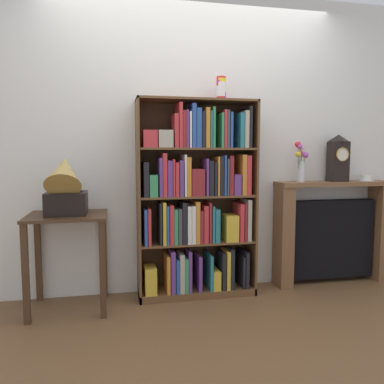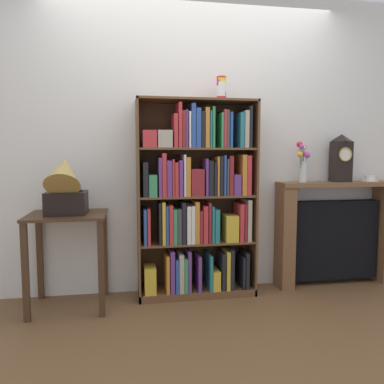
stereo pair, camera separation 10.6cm
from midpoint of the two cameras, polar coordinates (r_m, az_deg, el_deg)
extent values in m
cube|color=brown|center=(3.27, 2.08, -16.14)|extent=(7.94, 6.40, 0.02)
cube|color=silver|center=(3.39, 3.31, 7.28)|extent=(4.94, 0.08, 2.60)
cube|color=brown|center=(3.13, -7.18, -1.29)|extent=(0.02, 0.31, 1.66)
cube|color=brown|center=(3.32, 9.96, -0.93)|extent=(0.02, 0.31, 1.66)
cube|color=#4C311C|center=(3.33, 1.14, -0.82)|extent=(1.00, 0.01, 1.66)
cube|color=brown|center=(3.20, 1.69, 13.62)|extent=(1.00, 0.31, 0.02)
cube|color=brown|center=(3.38, 1.60, -14.69)|extent=(1.00, 0.31, 0.06)
cube|color=gold|center=(3.23, -5.44, -13.02)|extent=(0.10, 0.19, 0.22)
cube|color=orange|center=(3.26, -2.90, -11.98)|extent=(0.03, 0.25, 0.31)
cube|color=#663884|center=(3.24, -2.19, -11.69)|extent=(0.04, 0.23, 0.35)
cube|color=#2D519E|center=(3.28, -1.55, -12.17)|extent=(0.03, 0.26, 0.28)
cube|color=#B2A893|center=(3.25, -0.84, -11.93)|extent=(0.04, 0.20, 0.32)
cube|color=#388E56|center=(3.29, -0.26, -12.06)|extent=(0.03, 0.26, 0.29)
cube|color=#663884|center=(3.26, 0.35, -11.64)|extent=(0.03, 0.22, 0.35)
cube|color=#663884|center=(3.30, 1.81, -11.91)|extent=(0.03, 0.24, 0.30)
cube|color=teal|center=(3.33, 3.43, -11.71)|extent=(0.02, 0.27, 0.30)
cube|color=gold|center=(3.34, 4.32, -12.89)|extent=(0.06, 0.22, 0.16)
cube|color=black|center=(3.32, 5.40, -11.62)|extent=(0.03, 0.21, 0.32)
cube|color=gold|center=(3.33, 6.04, -11.45)|extent=(0.03, 0.21, 0.33)
cube|color=black|center=(3.36, 6.50, -11.15)|extent=(0.03, 0.26, 0.35)
cube|color=black|center=(3.39, 8.25, -11.67)|extent=(0.02, 0.24, 0.27)
cube|color=black|center=(3.39, 8.78, -11.33)|extent=(0.03, 0.23, 0.31)
cube|color=brown|center=(3.25, 1.62, -7.51)|extent=(0.96, 0.29, 0.02)
cube|color=#2D519E|center=(3.15, -6.22, -5.07)|extent=(0.02, 0.26, 0.29)
cube|color=#C63338|center=(3.12, -5.65, -5.10)|extent=(0.02, 0.21, 0.30)
cube|color=black|center=(3.16, -4.04, -4.56)|extent=(0.02, 0.27, 0.34)
cube|color=gold|center=(3.13, -3.45, -4.59)|extent=(0.03, 0.21, 0.35)
cube|color=#2D519E|center=(3.15, -2.99, -4.80)|extent=(0.02, 0.24, 0.32)
cube|color=#C63338|center=(3.14, -2.37, -4.80)|extent=(0.03, 0.21, 0.32)
cube|color=#388E56|center=(3.17, -1.81, -5.02)|extent=(0.03, 0.25, 0.29)
cube|color=#424247|center=(3.17, -1.19, -4.98)|extent=(0.03, 0.25, 0.29)
cube|color=black|center=(3.17, -0.53, -4.51)|extent=(0.03, 0.25, 0.34)
cube|color=white|center=(3.18, 0.20, -4.79)|extent=(0.03, 0.24, 0.31)
cube|color=white|center=(3.18, 0.83, -4.76)|extent=(0.03, 0.23, 0.31)
cube|color=orange|center=(3.17, 1.49, -4.46)|extent=(0.03, 0.21, 0.35)
cube|color=maroon|center=(3.18, 2.07, -5.12)|extent=(0.02, 0.21, 0.27)
cube|color=#C63338|center=(3.19, 2.73, -4.76)|extent=(0.04, 0.21, 0.31)
cube|color=maroon|center=(3.20, 3.33, -4.46)|extent=(0.02, 0.22, 0.34)
cube|color=teal|center=(3.20, 3.84, -4.77)|extent=(0.02, 0.20, 0.31)
cube|color=teal|center=(3.22, 4.41, -4.94)|extent=(0.04, 0.23, 0.28)
cube|color=gold|center=(3.24, 6.73, -5.41)|extent=(0.11, 0.18, 0.22)
cube|color=#C63338|center=(3.28, 7.96, -4.43)|extent=(0.03, 0.24, 0.32)
cube|color=maroon|center=(3.30, 8.49, -4.33)|extent=(0.02, 0.25, 0.33)
cube|color=#B2A893|center=(3.30, 9.08, -4.10)|extent=(0.03, 0.23, 0.35)
cube|color=brown|center=(3.18, 1.64, -0.58)|extent=(0.96, 0.29, 0.02)
cube|color=black|center=(3.09, -6.14, 1.95)|extent=(0.04, 0.24, 0.28)
cube|color=#388E56|center=(3.07, -5.02, 1.00)|extent=(0.06, 0.19, 0.18)
cube|color=#663884|center=(3.09, -3.99, 2.30)|extent=(0.02, 0.22, 0.31)
cube|color=#C63338|center=(3.11, -3.43, 2.66)|extent=(0.03, 0.26, 0.35)
cube|color=#663884|center=(3.10, -2.63, 2.10)|extent=(0.04, 0.22, 0.29)
cube|color=#C63338|center=(3.10, -2.06, 2.20)|extent=(0.02, 0.22, 0.30)
cube|color=#C63338|center=(3.13, -1.63, 2.00)|extent=(0.03, 0.26, 0.28)
cube|color=#663884|center=(3.12, -0.94, 2.16)|extent=(0.03, 0.24, 0.29)
cube|color=white|center=(3.14, -0.41, 2.58)|extent=(0.02, 0.26, 0.34)
cube|color=orange|center=(3.13, 0.12, 2.40)|extent=(0.03, 0.24, 0.32)
cube|color=maroon|center=(3.12, 1.63, 1.49)|extent=(0.11, 0.18, 0.22)
cube|color=#663884|center=(3.15, 2.90, 2.30)|extent=(0.02, 0.22, 0.30)
cube|color=black|center=(3.18, 3.42, 2.18)|extent=(0.04, 0.26, 0.29)
cube|color=black|center=(3.18, 4.09, 2.01)|extent=(0.02, 0.24, 0.27)
cube|color=orange|center=(3.18, 4.52, 2.48)|extent=(0.02, 0.24, 0.32)
cube|color=black|center=(3.19, 4.97, 2.49)|extent=(0.03, 0.25, 0.32)
cube|color=#2D519E|center=(3.20, 5.47, 2.57)|extent=(0.02, 0.25, 0.33)
cube|color=#424247|center=(3.20, 5.92, 2.31)|extent=(0.02, 0.24, 0.30)
cube|color=maroon|center=(3.21, 6.44, 2.53)|extent=(0.03, 0.24, 0.33)
cube|color=#663884|center=(3.21, 7.42, 1.14)|extent=(0.06, 0.20, 0.17)
cube|color=orange|center=(3.25, 8.27, 2.63)|extent=(0.04, 0.26, 0.34)
cube|color=#C63338|center=(3.24, 9.05, 2.56)|extent=(0.04, 0.22, 0.33)
cube|color=brown|center=(3.17, 1.66, 6.53)|extent=(0.96, 0.29, 0.02)
cube|color=#C63338|center=(3.06, -5.49, 7.99)|extent=(0.11, 0.18, 0.14)
cube|color=#B2A893|center=(3.08, -3.24, 8.00)|extent=(0.12, 0.21, 0.14)
cube|color=#C63338|center=(3.12, -1.72, 9.17)|extent=(0.03, 0.25, 0.27)
cube|color=#C63338|center=(3.11, -1.04, 10.00)|extent=(0.03, 0.22, 0.36)
cube|color=maroon|center=(3.13, -0.53, 9.40)|extent=(0.03, 0.26, 0.29)
cube|color=#663884|center=(3.11, -0.01, 9.46)|extent=(0.02, 0.21, 0.30)
cube|color=white|center=(3.14, 0.34, 9.32)|extent=(0.02, 0.26, 0.29)
cube|color=#2D519E|center=(3.12, 0.96, 9.92)|extent=(0.03, 0.20, 0.35)
cube|color=#2D519E|center=(3.15, 1.62, 9.56)|extent=(0.04, 0.24, 0.31)
cube|color=black|center=(3.16, 2.28, 9.31)|extent=(0.03, 0.25, 0.29)
cube|color=orange|center=(3.16, 2.93, 9.60)|extent=(0.03, 0.24, 0.32)
cube|color=teal|center=(3.17, 3.44, 9.35)|extent=(0.02, 0.25, 0.29)
cube|color=#388E56|center=(3.17, 3.85, 9.63)|extent=(0.02, 0.24, 0.33)
cube|color=#388E56|center=(3.20, 5.08, 9.19)|extent=(0.02, 0.26, 0.28)
cube|color=#C63338|center=(3.19, 5.55, 9.42)|extent=(0.02, 0.23, 0.31)
cube|color=#424247|center=(3.18, 6.03, 9.40)|extent=(0.02, 0.20, 0.30)
cube|color=#2D519E|center=(3.22, 6.38, 9.20)|extent=(0.02, 0.26, 0.29)
cube|color=teal|center=(3.24, 7.97, 9.14)|extent=(0.03, 0.25, 0.29)
cube|color=#B2A893|center=(3.24, 8.74, 9.29)|extent=(0.04, 0.22, 0.30)
cube|color=black|center=(3.27, 9.22, 9.57)|extent=(0.02, 0.25, 0.34)
cylinder|color=purple|center=(3.24, 5.45, 14.41)|extent=(0.08, 0.08, 0.09)
cylinder|color=red|center=(3.25, 5.44, 14.69)|extent=(0.08, 0.08, 0.09)
cylinder|color=white|center=(3.25, 5.43, 14.96)|extent=(0.08, 0.08, 0.09)
cylinder|color=purple|center=(3.25, 5.46, 15.22)|extent=(0.08, 0.08, 0.09)
cylinder|color=white|center=(3.25, 5.49, 15.50)|extent=(0.08, 0.08, 0.09)
cylinder|color=purple|center=(3.26, 5.45, 15.76)|extent=(0.08, 0.08, 0.09)
cylinder|color=yellow|center=(3.26, 5.46, 16.03)|extent=(0.08, 0.08, 0.09)
cylinder|color=red|center=(3.26, 5.44, 16.30)|extent=(0.08, 0.08, 0.09)
cube|color=#472D1C|center=(3.06, -17.46, -3.36)|extent=(0.59, 0.52, 0.02)
cube|color=#472D1C|center=(2.98, -22.98, -11.20)|extent=(0.04, 0.04, 0.73)
cube|color=#472D1C|center=(2.90, -12.56, -11.32)|extent=(0.04, 0.04, 0.73)
cube|color=#472D1C|center=(3.40, -21.23, -9.03)|extent=(0.04, 0.04, 0.73)
cube|color=#472D1C|center=(3.34, -12.17, -9.06)|extent=(0.04, 0.04, 0.73)
cube|color=black|center=(3.05, -17.51, -1.56)|extent=(0.30, 0.29, 0.17)
cylinder|color=black|center=(3.04, -17.56, 0.16)|extent=(0.24, 0.24, 0.01)
cylinder|color=#B79347|center=(3.00, -17.69, 0.54)|extent=(0.03, 0.03, 0.06)
cone|color=#B79347|center=(2.94, -17.90, 2.93)|extent=(0.26, 0.38, 0.38)
cube|color=brown|center=(3.70, 21.93, 1.14)|extent=(1.11, 0.23, 0.04)
cube|color=brown|center=(3.54, 14.75, -6.68)|extent=(0.12, 0.21, 0.92)
cube|color=brown|center=(4.04, 27.70, -5.61)|extent=(0.12, 0.21, 0.92)
cube|color=black|center=(3.80, 21.36, -6.73)|extent=(0.83, 0.12, 0.73)
cube|color=black|center=(3.70, 22.39, 4.26)|extent=(0.16, 0.13, 0.36)
pyramid|color=black|center=(3.71, 22.52, 7.59)|extent=(0.16, 0.13, 0.07)
cylinder|color=silver|center=(3.65, 22.99, 5.26)|extent=(0.11, 0.01, 0.11)
torus|color=#B79347|center=(3.64, 23.01, 5.26)|extent=(0.13, 0.01, 0.13)
cylinder|color=silver|center=(3.53, 17.28, 2.95)|extent=(0.07, 0.07, 0.19)
cylinder|color=#4C753D|center=(3.55, 17.37, 3.69)|extent=(0.03, 0.05, 0.25)
sphere|color=#EA4275|center=(3.58, 17.41, 5.69)|extent=(0.04, 0.04, 0.04)
cylinder|color=#4C753D|center=(3.56, 17.25, 4.08)|extent=(0.04, 0.07, 0.30)
sphere|color=#EA4275|center=(3.59, 17.36, 6.46)|extent=(0.05, 0.05, 0.05)
cylinder|color=#4C753D|center=(3.50, 17.38, 4.00)|extent=(0.04, 0.03, 0.29)
sphere|color=silver|center=(3.48, 17.31, 6.38)|extent=(0.05, 0.05, 0.05)
cylinder|color=#4C753D|center=(3.49, 16.95, 3.57)|extent=(0.05, 0.06, 0.24)
sphere|color=yellow|center=(3.46, 16.88, 5.51)|extent=(0.05, 0.05, 0.05)
cylinder|color=#4C753D|center=(3.49, 17.10, 4.10)|extent=(0.04, 0.08, 0.30)
sphere|color=#B24CB7|center=(3.45, 17.16, 6.58)|extent=(0.04, 0.04, 0.04)
cylinder|color=#4C753D|center=(3.51, 16.98, 4.28)|extent=(0.05, 0.03, 0.32)
sphere|color=red|center=(3.48, 16.83, 6.93)|extent=(0.05, 0.05, 0.05)
cylinder|color=#4C753D|center=(3.50, 17.58, 3.50)|extent=(0.02, 0.04, 0.23)
sphere|color=#B24CB7|center=(3.49, 17.89, 5.36)|extent=(0.05, 0.05, 0.05)
cylinder|color=white|center=(3.88, 26.05, 1.50)|extent=(0.15, 0.15, 0.01)
cylinder|color=white|center=(3.88, 26.06, 1.93)|extent=(0.09, 0.09, 0.05)
torus|color=white|center=(3.91, 26.72, 1.96)|extent=(0.04, 0.01, 0.03)
camera|label=1|loc=(0.05, -89.04, 0.09)|focal=35.20mm
camera|label=2|loc=(0.05, 90.96, -0.09)|focal=35.20mm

